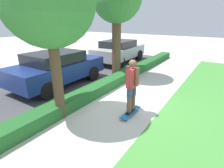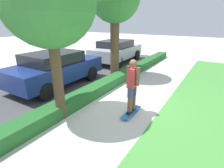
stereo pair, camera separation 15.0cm
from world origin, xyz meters
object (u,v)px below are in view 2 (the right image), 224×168
Objects in this scene: parked_car_rear at (117,50)px; parked_car_middle at (56,68)px; skateboard at (131,112)px; skater_person at (132,85)px; tree_near at (49,1)px.

parked_car_middle is at bearing 178.85° from parked_car_rear.
skater_person is at bearing -153.43° from skateboard.
skater_person is at bearing -98.94° from parked_car_middle.
parked_car_middle is 5.47m from parked_car_rear.
parked_car_rear is (7.38, 2.42, -2.44)m from tree_near.
tree_near is 1.04× the size of parked_car_middle.
parked_car_rear is at bearing 0.21° from parked_car_middle.
skateboard is 0.23× the size of tree_near.
skater_person is 4.11m from parked_car_middle.
parked_car_middle is at bearing 81.66° from skateboard.
parked_car_middle is (0.60, 4.06, 0.73)m from skateboard.
tree_near is 1.01× the size of parked_car_rear.
skater_person is 3.14m from tree_near.
skateboard is 7.38m from parked_car_rear.
skateboard is 0.91m from skater_person.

